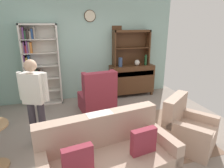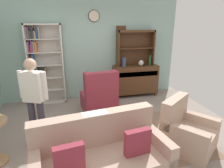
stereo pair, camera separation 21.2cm
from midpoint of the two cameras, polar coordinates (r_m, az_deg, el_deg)
ground_plane at (r=4.03m, az=0.82°, el=-14.11°), size 5.40×4.60×0.02m
wall_back at (r=5.56m, az=-4.68°, el=10.31°), size 5.00×0.09×2.80m
area_rug at (r=3.83m, az=5.01°, el=-15.80°), size 2.99×1.88×0.01m
bookshelf at (r=5.38m, az=-18.70°, el=5.37°), size 0.90×0.30×2.10m
sideboard at (r=5.81m, az=7.97°, el=1.46°), size 1.30×0.45×0.92m
sideboard_hutch at (r=5.71m, az=8.02°, el=11.94°), size 1.10×0.26×1.00m
vase_tall at (r=5.47m, az=4.69°, el=6.43°), size 0.11×0.11×0.26m
vase_round at (r=5.68m, az=9.66°, el=6.17°), size 0.15×0.15×0.17m
bottle_wine at (r=5.75m, az=12.18°, el=6.85°), size 0.07×0.07×0.30m
couch_floral at (r=2.83m, az=-0.82°, el=-21.73°), size 1.90×1.09×0.90m
armchair_floral at (r=3.72m, az=22.80°, el=-13.21°), size 1.06×1.07×0.88m
wingback_chair at (r=4.73m, az=-2.44°, el=-3.79°), size 0.86×0.88×1.05m
person_reading at (r=3.54m, az=-20.47°, el=-3.38°), size 0.51×0.32×1.56m
coffee_table at (r=3.47m, az=-5.42°, el=-12.81°), size 0.80×0.50×0.42m
book_stack at (r=3.36m, az=-6.46°, el=-11.92°), size 0.20×0.12×0.08m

